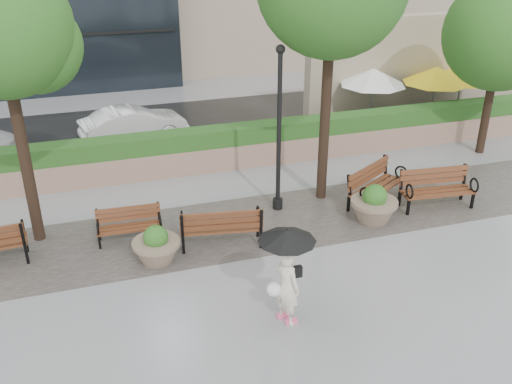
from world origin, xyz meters
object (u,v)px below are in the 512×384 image
object	(u,v)px
bench_4	(436,197)
planter_right	(374,207)
bench_3	(375,193)
bench_2	(221,234)
pedestrian	(287,267)
car_right	(134,124)
planter_left	(157,248)
lamppost	(279,141)
bench_1	(130,232)

from	to	relation	value
bench_4	planter_right	world-z (taller)	bench_4
bench_3	bench_2	bearing A→B (deg)	160.18
bench_4	pedestrian	xyz separation A→B (m)	(-5.73, -3.40, 0.95)
bench_4	bench_2	bearing A→B (deg)	-172.46
bench_3	car_right	size ratio (longest dim) A/B	0.56
bench_3	car_right	world-z (taller)	car_right
bench_3	planter_left	distance (m)	6.50
bench_4	lamppost	distance (m)	4.75
bench_1	pedestrian	distance (m)	5.00
planter_right	car_right	distance (m)	9.71
bench_4	car_right	world-z (taller)	car_right
bench_3	bench_4	world-z (taller)	bench_4
car_right	bench_3	bearing A→B (deg)	-151.37
bench_1	planter_left	xyz separation A→B (m)	(0.50, -1.16, 0.12)
bench_1	bench_3	xyz separation A→B (m)	(6.89, 0.03, 0.07)
pedestrian	lamppost	bearing A→B (deg)	-40.95
bench_1	planter_right	world-z (taller)	planter_right
car_right	planter_left	bearing A→B (deg)	165.81
bench_3	bench_4	xyz separation A→B (m)	(1.49, -0.75, 0.00)
lamppost	car_right	world-z (taller)	lamppost
lamppost	car_right	xyz separation A→B (m)	(-3.16, 6.65, -1.40)
bench_1	car_right	distance (m)	7.25
bench_4	pedestrian	distance (m)	6.73
planter_left	lamppost	size ratio (longest dim) A/B	0.25
planter_left	bench_1	bearing A→B (deg)	113.08
planter_right	pedestrian	xyz separation A→B (m)	(-3.68, -3.22, 0.86)
bench_4	car_right	size ratio (longest dim) A/B	0.56
car_right	pedestrian	bearing A→B (deg)	177.46
bench_3	pedestrian	size ratio (longest dim) A/B	1.02
lamppost	car_right	bearing A→B (deg)	115.44
bench_3	planter_right	distance (m)	1.09
bench_3	bench_4	distance (m)	1.66
bench_2	bench_3	bearing A→B (deg)	-159.10
bench_4	planter_right	bearing A→B (deg)	-169.18
lamppost	pedestrian	world-z (taller)	lamppost
bench_1	bench_3	size ratio (longest dim) A/B	0.77
lamppost	bench_3	bearing A→B (deg)	-10.26
bench_4	lamppost	xyz separation A→B (m)	(-4.25, 1.25, 1.70)
pedestrian	planter_right	bearing A→B (deg)	-72.20
bench_1	bench_3	world-z (taller)	bench_3
bench_2	planter_right	size ratio (longest dim) A/B	1.67
bench_1	bench_2	distance (m)	2.32
bench_2	car_right	xyz separation A→B (m)	(-1.18, 8.10, 0.30)
bench_2	car_right	bearing A→B (deg)	-72.03
planter_right	lamppost	xyz separation A→B (m)	(-2.21, 1.43, 1.61)
car_right	bench_2	bearing A→B (deg)	177.23
planter_left	pedestrian	xyz separation A→B (m)	(2.15, -2.96, 0.90)
planter_right	bench_2	bearing A→B (deg)	-179.84
bench_2	car_right	distance (m)	8.19
bench_2	car_right	world-z (taller)	car_right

